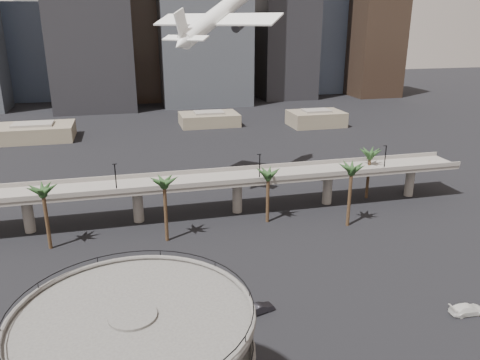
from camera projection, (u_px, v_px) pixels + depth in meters
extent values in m
cylinder|color=#494744|center=(136.00, 356.00, 43.24)|extent=(22.00, 22.00, 0.45)
torus|color=#494744|center=(136.00, 352.00, 43.09)|extent=(22.20, 22.20, 0.50)
torus|color=black|center=(135.00, 345.00, 42.83)|extent=(21.80, 21.80, 0.10)
cylinder|color=#494744|center=(133.00, 319.00, 41.96)|extent=(22.00, 22.00, 0.45)
torus|color=#494744|center=(133.00, 315.00, 41.81)|extent=(22.20, 22.20, 0.50)
torus|color=black|center=(132.00, 307.00, 41.55)|extent=(21.80, 21.80, 0.10)
cube|color=gray|center=(188.00, 182.00, 101.66)|extent=(130.00, 9.00, 0.90)
cube|color=gray|center=(191.00, 185.00, 97.24)|extent=(130.00, 0.30, 1.00)
cube|color=gray|center=(185.00, 172.00, 105.51)|extent=(130.00, 0.30, 1.00)
cylinder|color=gray|center=(28.00, 215.00, 95.43)|extent=(2.20, 2.20, 8.00)
cylinder|color=gray|center=(138.00, 205.00, 100.48)|extent=(2.20, 2.20, 8.00)
cylinder|color=gray|center=(237.00, 196.00, 105.53)|extent=(2.20, 2.20, 8.00)
cylinder|color=gray|center=(327.00, 188.00, 110.58)|extent=(2.20, 2.20, 8.00)
cylinder|color=gray|center=(410.00, 181.00, 115.63)|extent=(2.20, 2.20, 8.00)
cylinder|color=black|center=(116.00, 178.00, 93.42)|extent=(0.24, 0.24, 6.00)
cylinder|color=black|center=(260.00, 167.00, 100.30)|extent=(0.24, 0.24, 6.00)
cylinder|color=black|center=(385.00, 158.00, 107.19)|extent=(0.24, 0.24, 6.00)
cylinder|color=#49341F|center=(166.00, 212.00, 90.79)|extent=(0.70, 0.70, 12.15)
ellipsoid|color=#1F3C1B|center=(164.00, 181.00, 88.72)|extent=(4.40, 4.40, 2.00)
cylinder|color=#49341F|center=(268.00, 198.00, 99.73)|extent=(0.70, 0.70, 10.80)
ellipsoid|color=#1F3C1B|center=(268.00, 173.00, 97.87)|extent=(4.40, 4.40, 2.00)
cylinder|color=#49341F|center=(349.00, 198.00, 97.60)|extent=(0.70, 0.70, 12.60)
ellipsoid|color=#1F3C1B|center=(352.00, 167.00, 95.45)|extent=(4.40, 4.40, 2.00)
cylinder|color=#49341F|center=(368.00, 176.00, 113.44)|extent=(0.70, 0.70, 11.25)
ellipsoid|color=#1F3C1B|center=(370.00, 152.00, 111.51)|extent=(4.40, 4.40, 2.00)
cylinder|color=#49341F|center=(47.00, 220.00, 87.65)|extent=(0.70, 0.70, 11.70)
ellipsoid|color=#1F3C1B|center=(42.00, 189.00, 85.65)|extent=(4.40, 4.40, 2.00)
cube|color=#685C4D|center=(34.00, 132.00, 171.14)|extent=(28.00, 18.00, 5.50)
cube|color=gray|center=(33.00, 124.00, 170.13)|extent=(14.00, 9.00, 0.80)
cube|color=#685C4D|center=(209.00, 119.00, 195.78)|extent=(24.00, 16.00, 5.00)
cube|color=gray|center=(209.00, 112.00, 194.85)|extent=(12.00, 8.00, 0.80)
cube|color=#685C4D|center=(316.00, 119.00, 194.46)|extent=(22.00, 15.00, 6.00)
cube|color=gray|center=(316.00, 111.00, 193.37)|extent=(11.00, 7.50, 0.80)
cube|color=#3B465B|center=(40.00, 52.00, 258.04)|extent=(30.00, 30.00, 51.11)
cube|color=gray|center=(33.00, 0.00, 249.46)|extent=(16.50, 16.50, 2.40)
cube|color=black|center=(150.00, 8.00, 246.26)|extent=(28.00, 26.00, 95.84)
cube|color=#7F6D58|center=(235.00, 55.00, 279.71)|extent=(24.00, 24.00, 44.72)
cube|color=gray|center=(235.00, 13.00, 272.16)|extent=(13.20, 13.20, 2.40)
cube|color=black|center=(287.00, 4.00, 252.96)|extent=(30.00, 28.00, 101.16)
cube|color=#3B465B|center=(318.00, 29.00, 281.81)|extent=(34.00, 30.00, 74.54)
cube|color=black|center=(375.00, 41.00, 266.61)|extent=(26.00, 26.00, 61.76)
cube|color=#7F6D58|center=(170.00, 58.00, 290.28)|extent=(22.00, 22.00, 40.46)
cube|color=gray|center=(168.00, 21.00, 283.41)|extent=(12.10, 12.10, 2.40)
cylinder|color=white|center=(217.00, 15.00, 106.85)|extent=(21.80, 23.43, 13.97)
cone|color=white|center=(180.00, 44.00, 96.27)|extent=(5.52, 5.60, 4.39)
cube|color=white|center=(216.00, 19.00, 106.54)|extent=(27.21, 25.58, 2.77)
cube|color=white|center=(185.00, 38.00, 97.38)|extent=(9.26, 8.73, 1.14)
cube|color=white|center=(182.00, 24.00, 95.64)|extent=(3.73, 4.05, 6.49)
cylinder|color=#242428|center=(197.00, 25.00, 110.30)|extent=(4.75, 4.93, 3.50)
cylinder|color=#242428|center=(240.00, 25.00, 105.20)|extent=(4.75, 4.93, 3.50)
imported|color=#C1461B|center=(183.00, 330.00, 64.74)|extent=(4.00, 1.81, 1.33)
imported|color=black|center=(260.00, 308.00, 69.46)|extent=(4.70, 2.76, 1.46)
imported|color=white|center=(467.00, 309.00, 69.16)|extent=(5.46, 2.40, 1.56)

